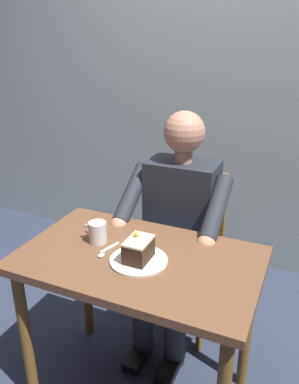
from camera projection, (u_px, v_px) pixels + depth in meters
cafe_rear_panel at (231, 51)px, 2.51m from camera, size 6.40×0.12×3.00m
dining_table at (139, 279)px, 1.64m from camera, size 1.00×0.61×0.76m
chair at (186, 242)px, 2.22m from camera, size 0.42×0.42×0.90m
seated_person at (176, 230)px, 2.02m from camera, size 0.53×0.58×1.26m
dessert_plate at (139, 260)px, 1.56m from camera, size 0.24×0.24×0.01m
cake_slice at (139, 249)px, 1.54m from camera, size 0.09×0.13×0.11m
coffee_cup at (97, 232)px, 1.69m from camera, size 0.11×0.08×0.09m
dessert_spoon at (105, 252)px, 1.62m from camera, size 0.04×0.14×0.01m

